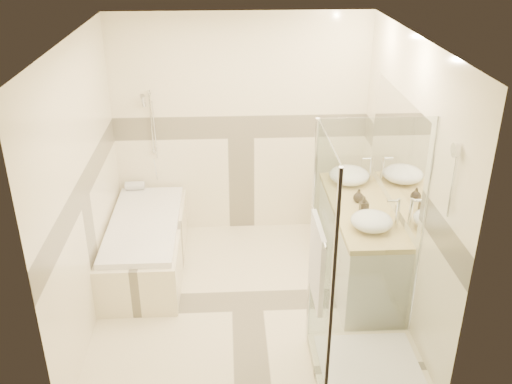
{
  "coord_description": "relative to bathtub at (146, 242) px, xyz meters",
  "views": [
    {
      "loc": [
        -0.16,
        -4.51,
        3.34
      ],
      "look_at": [
        0.1,
        0.25,
        1.05
      ],
      "focal_mm": 40.0,
      "sensor_mm": 36.0,
      "label": 1
    }
  ],
  "objects": [
    {
      "name": "bathtub",
      "position": [
        0.0,
        0.0,
        0.0
      ],
      "size": [
        0.75,
        1.7,
        0.56
      ],
      "color": "beige",
      "rests_on": "ground"
    },
    {
      "name": "rolled_towel",
      "position": [
        -0.19,
        0.76,
        0.3
      ],
      "size": [
        0.21,
        0.1,
        0.1
      ],
      "primitive_type": "cylinder",
      "rotation": [
        0.0,
        1.57,
        0.0
      ],
      "color": "silver",
      "rests_on": "bathtub"
    },
    {
      "name": "vessel_sink_near",
      "position": [
        2.13,
        0.19,
        0.63
      ],
      "size": [
        0.42,
        0.42,
        0.17
      ],
      "primitive_type": "ellipsoid",
      "color": "white",
      "rests_on": "vanity"
    },
    {
      "name": "room",
      "position": [
        1.08,
        -0.64,
        0.95
      ],
      "size": [
        2.82,
        3.02,
        2.52
      ],
      "color": "beige",
      "rests_on": "ground"
    },
    {
      "name": "faucet_far",
      "position": [
        2.35,
        -0.79,
        0.71
      ],
      "size": [
        0.12,
        0.03,
        0.29
      ],
      "color": "silver",
      "rests_on": "vanity"
    },
    {
      "name": "shower_enclosure",
      "position": [
        1.86,
        -1.62,
        0.2
      ],
      "size": [
        0.96,
        0.93,
        2.04
      ],
      "color": "beige",
      "rests_on": "ground"
    },
    {
      "name": "amenity_bottle_b",
      "position": [
        2.13,
        -0.26,
        0.61
      ],
      "size": [
        0.13,
        0.13,
        0.13
      ],
      "primitive_type": "imported",
      "rotation": [
        0.0,
        0.0,
        0.25
      ],
      "color": "black",
      "rests_on": "vanity"
    },
    {
      "name": "amenity_bottle_a",
      "position": [
        2.13,
        -0.49,
        0.63
      ],
      "size": [
        0.08,
        0.08,
        0.17
      ],
      "primitive_type": "imported",
      "rotation": [
        0.0,
        0.0,
        0.02
      ],
      "color": "black",
      "rests_on": "vanity"
    },
    {
      "name": "vanity",
      "position": [
        2.15,
        -0.35,
        0.12
      ],
      "size": [
        0.58,
        1.62,
        0.85
      ],
      "color": "white",
      "rests_on": "ground"
    },
    {
      "name": "folded_towels",
      "position": [
        2.13,
        0.32,
        0.58
      ],
      "size": [
        0.16,
        0.24,
        0.07
      ],
      "primitive_type": "cube",
      "rotation": [
        0.0,
        0.0,
        -0.11
      ],
      "color": "silver",
      "rests_on": "vanity"
    },
    {
      "name": "vessel_sink_far",
      "position": [
        2.13,
        -0.79,
        0.62
      ],
      "size": [
        0.37,
        0.37,
        0.15
      ],
      "primitive_type": "ellipsoid",
      "color": "white",
      "rests_on": "vanity"
    },
    {
      "name": "faucet_near",
      "position": [
        2.35,
        0.19,
        0.71
      ],
      "size": [
        0.12,
        0.03,
        0.28
      ],
      "color": "silver",
      "rests_on": "vanity"
    }
  ]
}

